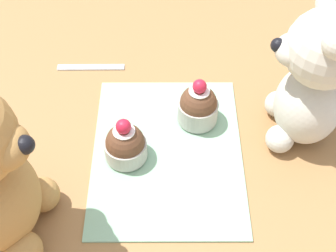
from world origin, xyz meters
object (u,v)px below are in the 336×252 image
Objects in this scene: cupcake_near_cream_bear at (199,106)px; cupcake_near_tan_bear at (126,145)px; teddy_bear_cream at (314,78)px; teaspoon at (91,67)px.

cupcake_near_tan_bear is (0.06, -0.10, -0.00)m from cupcake_near_cream_bear.
teddy_bear_cream is 3.03× the size of cupcake_near_tan_bear.
cupcake_near_cream_bear is 1.08× the size of cupcake_near_tan_bear.
teaspoon is at bearing -124.54° from cupcake_near_cream_bear.
cupcake_near_tan_bear reaches higher than teaspoon.
cupcake_near_tan_bear is (0.05, -0.24, -0.08)m from teddy_bear_cream.
teddy_bear_cream is 0.25m from cupcake_near_tan_bear.
cupcake_near_cream_bear is 0.12m from cupcake_near_tan_bear.
cupcake_near_tan_bear is 0.65× the size of teaspoon.
cupcake_near_cream_bear reaches higher than teaspoon.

